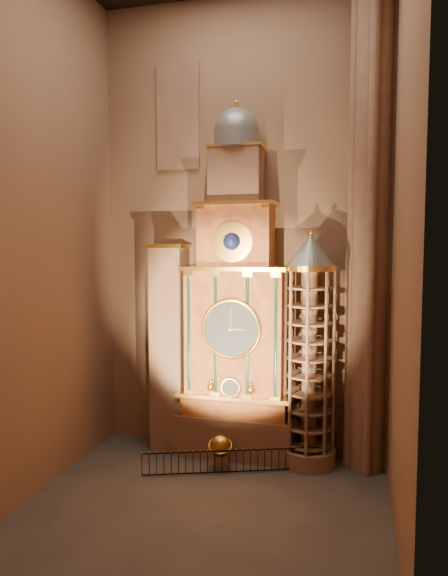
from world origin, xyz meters
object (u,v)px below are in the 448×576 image
(astronomical_clock, at_px, (236,318))
(iron_railing, at_px, (233,461))
(stair_turret, at_px, (309,352))
(celestial_globe, at_px, (220,449))
(portrait_tower, at_px, (169,346))

(astronomical_clock, height_order, iron_railing, astronomical_clock)
(stair_turret, bearing_deg, celestial_globe, -156.87)
(portrait_tower, relative_size, iron_railing, 1.35)
(portrait_tower, xyz_separation_m, iron_railing, (3.75, -2.13, -4.60))
(stair_turret, xyz_separation_m, celestial_globe, (-3.79, -1.62, -4.32))
(portrait_tower, xyz_separation_m, stair_turret, (6.90, -0.28, 0.12))
(stair_turret, distance_m, celestial_globe, 5.97)
(iron_railing, bearing_deg, celestial_globe, 159.80)
(stair_turret, bearing_deg, iron_railing, -149.54)
(astronomical_clock, distance_m, stair_turret, 3.78)
(astronomical_clock, height_order, stair_turret, astronomical_clock)
(portrait_tower, distance_m, iron_railing, 6.31)
(astronomical_clock, height_order, portrait_tower, astronomical_clock)
(stair_turret, relative_size, celestial_globe, 6.84)
(celestial_globe, relative_size, iron_railing, 0.21)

